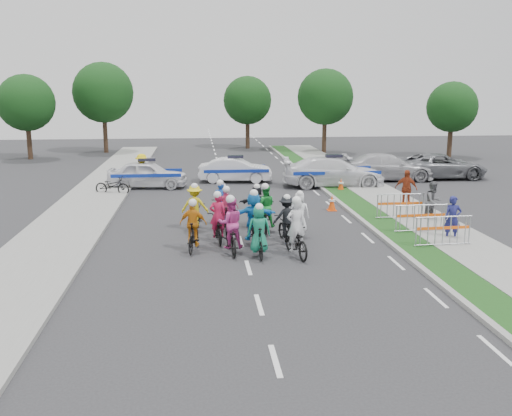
{
  "coord_description": "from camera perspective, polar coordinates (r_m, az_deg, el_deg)",
  "views": [
    {
      "loc": [
        -1.46,
        -16.37,
        5.35
      ],
      "look_at": [
        0.59,
        3.47,
        1.1
      ],
      "focal_mm": 40.0,
      "sensor_mm": 36.0,
      "label": 1
    }
  ],
  "objects": [
    {
      "name": "tree_1",
      "position": [
        47.54,
        6.94,
        10.96
      ],
      "size": [
        4.55,
        4.55,
        6.82
      ],
      "color": "#382619",
      "rests_on": "ground"
    },
    {
      "name": "cone_1",
      "position": [
        30.03,
        8.49,
        2.29
      ],
      "size": [
        0.4,
        0.4,
        0.7
      ],
      "color": "#F24C0C",
      "rests_on": "ground"
    },
    {
      "name": "rider_9",
      "position": [
        21.34,
        -2.96,
        -0.62
      ],
      "size": [
        0.92,
        1.72,
        1.77
      ],
      "rotation": [
        0.0,
        0.0,
        3.06
      ],
      "color": "black",
      "rests_on": "ground"
    },
    {
      "name": "grass_strip",
      "position": [
        23.18,
        12.52,
        -1.47
      ],
      "size": [
        1.2,
        60.0,
        0.11
      ],
      "primitive_type": "cube",
      "color": "#1B3E14",
      "rests_on": "ground"
    },
    {
      "name": "police_car_2",
      "position": [
        31.41,
        7.75,
        3.59
      ],
      "size": [
        5.7,
        2.71,
        1.61
      ],
      "primitive_type": "imported",
      "rotation": [
        0.0,
        0.0,
        1.49
      ],
      "color": "silver",
      "rests_on": "ground"
    },
    {
      "name": "civilian_suv",
      "position": [
        35.67,
        17.98,
        4.02
      ],
      "size": [
        5.38,
        2.54,
        1.49
      ],
      "primitive_type": "imported",
      "rotation": [
        0.0,
        0.0,
        1.56
      ],
      "color": "slate",
      "rests_on": "ground"
    },
    {
      "name": "rider_4",
      "position": [
        19.96,
        3.04,
        -1.53
      ],
      "size": [
        1.03,
        1.77,
        1.73
      ],
      "rotation": [
        0.0,
        0.0,
        3.31
      ],
      "color": "black",
      "rests_on": "ground"
    },
    {
      "name": "spectator_0",
      "position": [
        21.31,
        19.08,
        -0.98
      ],
      "size": [
        0.65,
        0.5,
        1.59
      ],
      "primitive_type": "imported",
      "rotation": [
        0.0,
        0.0,
        -0.22
      ],
      "color": "navy",
      "rests_on": "ground"
    },
    {
      "name": "sidewalk_right",
      "position": [
        23.81,
        16.64,
        -1.31
      ],
      "size": [
        2.4,
        60.0,
        0.13
      ],
      "primitive_type": "cube",
      "color": "gray",
      "rests_on": "ground"
    },
    {
      "name": "sidewalk_left",
      "position": [
        22.58,
        -18.63,
        -2.15
      ],
      "size": [
        3.0,
        60.0,
        0.13
      ],
      "primitive_type": "cube",
      "color": "gray",
      "rests_on": "ground"
    },
    {
      "name": "ground",
      "position": [
        17.28,
        -0.77,
        -6.0
      ],
      "size": [
        90.0,
        90.0,
        0.0
      ],
      "primitive_type": "plane",
      "color": "#28282B",
      "rests_on": "ground"
    },
    {
      "name": "rider_12",
      "position": [
        22.43,
        -3.58,
        -0.2
      ],
      "size": [
        0.69,
        1.82,
        1.83
      ],
      "rotation": [
        0.0,
        0.0,
        3.18
      ],
      "color": "black",
      "rests_on": "ground"
    },
    {
      "name": "spectator_1",
      "position": [
        24.0,
        17.31,
        0.61
      ],
      "size": [
        0.99,
        0.9,
        1.65
      ],
      "primitive_type": "imported",
      "rotation": [
        0.0,
        0.0,
        0.44
      ],
      "color": "#4E4F53",
      "rests_on": "ground"
    },
    {
      "name": "rider_10",
      "position": [
        21.68,
        -6.11,
        -0.39
      ],
      "size": [
        1.09,
        1.87,
        1.83
      ],
      "rotation": [
        0.0,
        0.0,
        3.0
      ],
      "color": "black",
      "rests_on": "ground"
    },
    {
      "name": "marshal_hiviz",
      "position": [
        31.49,
        -11.32,
        3.69
      ],
      "size": [
        1.36,
        1.17,
        1.82
      ],
      "primitive_type": "imported",
      "rotation": [
        0.0,
        0.0,
        2.63
      ],
      "color": "#DFBF0B",
      "rests_on": "ground"
    },
    {
      "name": "tree_2",
      "position": [
        46.65,
        19.03,
        9.52
      ],
      "size": [
        3.85,
        3.85,
        5.77
      ],
      "color": "#382619",
      "rests_on": "ground"
    },
    {
      "name": "cone_0",
      "position": [
        25.32,
        7.6,
        0.51
      ],
      "size": [
        0.4,
        0.4,
        0.7
      ],
      "color": "#F24C0C",
      "rests_on": "ground"
    },
    {
      "name": "parked_bike",
      "position": [
        29.66,
        -14.18,
        2.19
      ],
      "size": [
        1.91,
        1.11,
        0.95
      ],
      "primitive_type": "imported",
      "rotation": [
        0.0,
        0.0,
        1.28
      ],
      "color": "black",
      "rests_on": "ground"
    },
    {
      "name": "barrier_0",
      "position": [
        20.16,
        18.19,
        -2.33
      ],
      "size": [
        2.02,
        0.59,
        1.12
      ],
      "primitive_type": null,
      "rotation": [
        0.0,
        0.0,
        0.05
      ],
      "color": "#A5A8AD",
      "rests_on": "ground"
    },
    {
      "name": "police_car_0",
      "position": [
        31.33,
        -10.79,
        3.32
      ],
      "size": [
        4.41,
        2.15,
        1.45
      ],
      "primitive_type": "imported",
      "rotation": [
        0.0,
        0.0,
        1.46
      ],
      "color": "silver",
      "rests_on": "ground"
    },
    {
      "name": "rider_5",
      "position": [
        19.62,
        -0.23,
        -1.34
      ],
      "size": [
        1.57,
        1.87,
        1.95
      ],
      "rotation": [
        0.0,
        0.0,
        3.1
      ],
      "color": "black",
      "rests_on": "ground"
    },
    {
      "name": "rider_6",
      "position": [
        20.01,
        -3.84,
        -1.71
      ],
      "size": [
        0.75,
        1.84,
        1.83
      ],
      "rotation": [
        0.0,
        0.0,
        3.21
      ],
      "color": "black",
      "rests_on": "ground"
    },
    {
      "name": "rider_1",
      "position": [
        18.19,
        0.29,
        -2.8
      ],
      "size": [
        0.76,
        1.7,
        1.78
      ],
      "rotation": [
        0.0,
        0.0,
        3.17
      ],
      "color": "black",
      "rests_on": "ground"
    },
    {
      "name": "tree_4",
      "position": [
        50.58,
        -0.86,
        10.7
      ],
      "size": [
        4.2,
        4.2,
        6.3
      ],
      "color": "#382619",
      "rests_on": "ground"
    },
    {
      "name": "spectator_2",
      "position": [
        26.57,
        14.77,
        1.88
      ],
      "size": [
        1.07,
        0.89,
        1.71
      ],
      "primitive_type": "imported",
      "rotation": [
        0.0,
        0.0,
        -0.57
      ],
      "color": "#94371B",
      "rests_on": "ground"
    },
    {
      "name": "barrier_1",
      "position": [
        21.88,
        16.16,
        -1.1
      ],
      "size": [
        2.02,
        0.57,
        1.12
      ],
      "primitive_type": null,
      "rotation": [
        0.0,
        0.0,
        0.03
      ],
      "color": "#A5A8AD",
      "rests_on": "ground"
    },
    {
      "name": "curb_right",
      "position": [
        22.97,
        10.86,
        -1.51
      ],
      "size": [
        0.2,
        60.0,
        0.12
      ],
      "primitive_type": "cube",
      "color": "gray",
      "rests_on": "ground"
    },
    {
      "name": "rider_8",
      "position": [
        21.43,
        0.89,
        -0.54
      ],
      "size": [
        0.81,
        1.85,
        1.85
      ],
      "rotation": [
        0.0,
        0.0,
        3.08
      ],
      "color": "black",
      "rests_on": "ground"
    },
    {
      "name": "civilian_sedan",
      "position": [
        34.18,
        13.05,
        4.01
      ],
      "size": [
        5.42,
        2.52,
        1.53
      ],
      "primitive_type": "imported",
      "rotation": [
        0.0,
        0.0,
        1.5
      ],
      "color": "#AEADB2",
      "rests_on": "ground"
    },
    {
      "name": "tree_3",
      "position": [
        48.96,
        -15.05,
        11.08
      ],
      "size": [
        4.9,
        4.9,
        7.35
      ],
      "color": "#382619",
      "rests_on": "ground"
    },
    {
      "name": "rider_2",
      "position": [
        18.64,
        -2.56,
        -2.36
      ],
      "size": [
        0.86,
        1.97,
        1.95
      ],
      "rotation": [
        0.0,
        0.0,
        3.23
      ],
      "color": "black",
      "rests_on": "ground"
    },
    {
      "name": "tree_0",
      "position": [
        46.12,
        -22.01,
        9.72
      ],
      "size": [
        4.2,
        4.2,
        6.3
      ],
      "color": "#382619",
      "rests_on": "ground"
    },
    {
      "name": "rider_0",
      "position": [
        18.31,
        3.99,
        -2.85
      ],
      "size": [
        1.03,
        2.04,
        1.99
      ],
      "rotation": [
        0.0,
        0.0,
        3.33
      ],
      "color": "black",
      "rests_on": "ground"
    },
    {
      "name": "rider_7",
      "position": [
        20.68,
        4.33,
        -1.07
      ],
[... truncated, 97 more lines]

